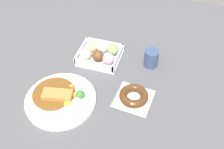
{
  "coord_description": "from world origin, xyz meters",
  "views": [
    {
      "loc": [
        -0.32,
        0.72,
        0.83
      ],
      "look_at": [
        -0.09,
        -0.03,
        0.03
      ],
      "focal_mm": 42.3,
      "sensor_mm": 36.0,
      "label": 1
    }
  ],
  "objects_px": {
    "curry_plate": "(60,99)",
    "chocolate_ring_donut": "(134,96)",
    "donut_box": "(100,54)",
    "coffee_mug": "(151,58)"
  },
  "relations": [
    {
      "from": "curry_plate",
      "to": "chocolate_ring_donut",
      "type": "bearing_deg",
      "value": -160.56
    },
    {
      "from": "donut_box",
      "to": "coffee_mug",
      "type": "distance_m",
      "value": 0.24
    },
    {
      "from": "curry_plate",
      "to": "coffee_mug",
      "type": "bearing_deg",
      "value": -133.75
    },
    {
      "from": "chocolate_ring_donut",
      "to": "coffee_mug",
      "type": "bearing_deg",
      "value": -96.66
    },
    {
      "from": "curry_plate",
      "to": "coffee_mug",
      "type": "distance_m",
      "value": 0.44
    },
    {
      "from": "donut_box",
      "to": "chocolate_ring_donut",
      "type": "bearing_deg",
      "value": 137.89
    },
    {
      "from": "curry_plate",
      "to": "coffee_mug",
      "type": "relative_size",
      "value": 3.53
    },
    {
      "from": "coffee_mug",
      "to": "curry_plate",
      "type": "bearing_deg",
      "value": 46.25
    },
    {
      "from": "curry_plate",
      "to": "donut_box",
      "type": "relative_size",
      "value": 1.51
    },
    {
      "from": "donut_box",
      "to": "coffee_mug",
      "type": "relative_size",
      "value": 2.34
    }
  ]
}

